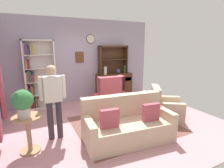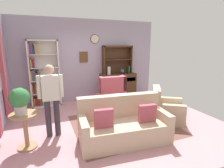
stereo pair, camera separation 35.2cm
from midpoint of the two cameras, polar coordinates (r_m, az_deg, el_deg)
The scene contains 17 objects.
ground_plane at distance 4.69m, azimuth -2.20°, elevation -12.15°, with size 5.40×4.60×0.02m, color #C68C93.
wall_back at distance 6.29m, azimuth -10.38°, elevation 7.40°, with size 5.00×0.09×2.80m.
area_rug at distance 4.52m, azimuth 1.78°, elevation -12.95°, with size 2.39×2.12×0.01m, color brown.
bookshelf at distance 5.91m, azimuth -24.55°, elevation 2.54°, with size 0.90×0.30×2.10m.
sideboard at distance 6.53m, azimuth -0.85°, elevation -0.16°, with size 1.30×0.45×0.92m.
sideboard_hutch at distance 6.48m, azimuth -1.30°, elevation 9.12°, with size 1.10×0.26×1.00m.
vase_tall at distance 6.20m, azimuth -3.81°, elevation 4.28°, with size 0.11×0.11×0.27m, color beige.
vase_round at distance 6.44m, azimuth 0.44°, elevation 4.14°, with size 0.15×0.15×0.17m, color #33476B.
bottle_wine at distance 6.53m, azimuth 2.57°, elevation 4.76°, with size 0.07×0.07×0.28m, color #194223.
couch_floral at distance 3.77m, azimuth 2.19°, elevation -13.16°, with size 1.88×1.03×0.90m.
armchair_floral at distance 4.88m, azimuth 14.67°, elevation -7.75°, with size 1.06×1.06×0.88m.
wingback_chair at distance 5.42m, azimuth -2.88°, elevation -4.25°, with size 0.80×0.82×1.05m.
plant_stand at distance 3.73m, azimuth -27.90°, elevation -13.05°, with size 0.52×0.52×0.70m.
potted_plant_large at distance 3.53m, azimuth -29.51°, elevation -4.93°, with size 0.36×0.36×0.50m.
person_reading at distance 3.85m, azimuth -20.95°, elevation -4.00°, with size 0.52×0.21×1.56m.
coffee_table at distance 4.36m, azimuth -2.99°, elevation -8.94°, with size 0.80×0.50×0.42m.
book_stack at distance 4.39m, azimuth -3.03°, elevation -7.07°, with size 0.21×0.15×0.10m.
Camera 1 is at (-1.90, -3.82, 1.95)m, focal length 28.33 mm.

